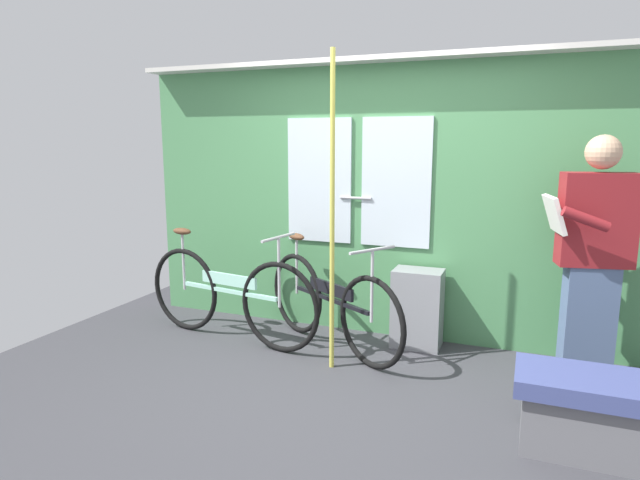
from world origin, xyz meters
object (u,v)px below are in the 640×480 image
object	(u,v)px
trash_bin_by_wall	(417,308)
bench_seat_corner	(580,411)
bicycle_leaning_behind	(330,303)
passenger_reading_newspaper	(592,256)
bicycle_near_door	(229,295)
handrail_pole	(332,216)

from	to	relation	value
trash_bin_by_wall	bench_seat_corner	size ratio (longest dim) A/B	0.94
trash_bin_by_wall	bench_seat_corner	distance (m)	1.69
bench_seat_corner	bicycle_leaning_behind	bearing A→B (deg)	152.77
bicycle_leaning_behind	passenger_reading_newspaper	size ratio (longest dim) A/B	0.84
bicycle_leaning_behind	bench_seat_corner	bearing A→B (deg)	4.27
bicycle_near_door	trash_bin_by_wall	bearing A→B (deg)	25.34
passenger_reading_newspaper	trash_bin_by_wall	bearing A→B (deg)	-22.81
trash_bin_by_wall	handrail_pole	world-z (taller)	handrail_pole
bicycle_near_door	bicycle_leaning_behind	size ratio (longest dim) A/B	1.21
handrail_pole	passenger_reading_newspaper	bearing A→B (deg)	13.55
bicycle_leaning_behind	bicycle_near_door	bearing A→B (deg)	-139.08
trash_bin_by_wall	handrail_pole	distance (m)	1.19
trash_bin_by_wall	handrail_pole	xyz separation A→B (m)	(-0.52, -0.67, 0.84)
bicycle_leaning_behind	bench_seat_corner	size ratio (longest dim) A/B	2.11
handrail_pole	bench_seat_corner	world-z (taller)	handrail_pole
bicycle_leaning_behind	passenger_reading_newspaper	bearing A→B (deg)	33.25
passenger_reading_newspaper	trash_bin_by_wall	distance (m)	1.40
handrail_pole	bench_seat_corner	xyz separation A→B (m)	(1.67, -0.57, -0.93)
bicycle_near_door	trash_bin_by_wall	xyz separation A→B (m)	(1.55, 0.45, -0.07)
bicycle_near_door	bicycle_leaning_behind	distance (m)	0.89
trash_bin_by_wall	handrail_pole	size ratio (longest dim) A/B	0.28
bicycle_leaning_behind	trash_bin_by_wall	distance (m)	0.73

